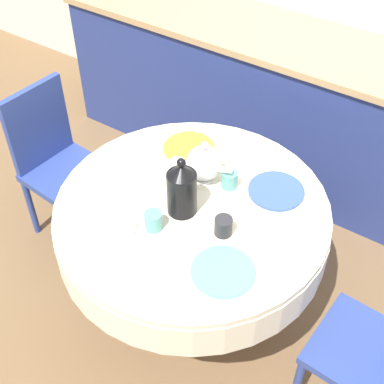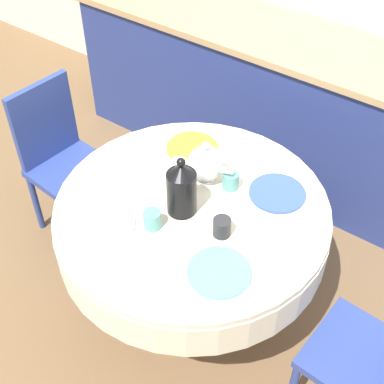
{
  "view_description": "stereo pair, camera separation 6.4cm",
  "coord_description": "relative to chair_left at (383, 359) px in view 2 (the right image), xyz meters",
  "views": [
    {
      "loc": [
        0.91,
        -1.37,
        2.41
      ],
      "look_at": [
        0.0,
        0.0,
        0.83
      ],
      "focal_mm": 50.0,
      "sensor_mm": 36.0,
      "label": 1
    },
    {
      "loc": [
        0.96,
        -1.34,
        2.41
      ],
      "look_at": [
        0.0,
        0.0,
        0.83
      ],
      "focal_mm": 50.0,
      "sensor_mm": 36.0,
      "label": 2
    }
  ],
  "objects": [
    {
      "name": "ground_plane",
      "position": [
        -0.95,
        0.06,
        -0.51
      ],
      "size": [
        12.0,
        12.0,
        0.0
      ],
      "primitive_type": "plane",
      "color": "brown"
    },
    {
      "name": "kitchen_counter",
      "position": [
        -0.95,
        1.32,
        -0.03
      ],
      "size": [
        3.24,
        0.64,
        0.95
      ],
      "color": "navy",
      "rests_on": "ground_plane"
    },
    {
      "name": "dining_table",
      "position": [
        -0.95,
        0.06,
        0.11
      ],
      "size": [
        1.23,
        1.23,
        0.75
      ],
      "color": "brown",
      "rests_on": "ground_plane"
    },
    {
      "name": "chair_left",
      "position": [
        0.0,
        0.0,
        0.0
      ],
      "size": [
        0.42,
        0.42,
        0.92
      ],
      "rotation": [
        0.0,
        0.0,
        1.51
      ],
      "color": "#2D428E",
      "rests_on": "ground_plane"
    },
    {
      "name": "chair_right",
      "position": [
        -1.91,
        0.14,
        0.0
      ],
      "size": [
        0.43,
        0.43,
        0.92
      ],
      "rotation": [
        0.0,
        0.0,
        -1.66
      ],
      "color": "#2D428E",
      "rests_on": "ground_plane"
    },
    {
      "name": "plate_near_left",
      "position": [
        -1.18,
        -0.26,
        0.24
      ],
      "size": [
        0.25,
        0.25,
        0.01
      ],
      "primitive_type": "cylinder",
      "color": "white",
      "rests_on": "dining_table"
    },
    {
      "name": "cup_near_left",
      "position": [
        -1.01,
        -0.14,
        0.28
      ],
      "size": [
        0.08,
        0.08,
        0.08
      ],
      "primitive_type": "cylinder",
      "color": "#5BA39E",
      "rests_on": "dining_table"
    },
    {
      "name": "plate_near_right",
      "position": [
        -0.65,
        -0.18,
        0.24
      ],
      "size": [
        0.25,
        0.25,
        0.01
      ],
      "primitive_type": "cylinder",
      "color": "#60BCB7",
      "rests_on": "dining_table"
    },
    {
      "name": "cup_near_right",
      "position": [
        -0.76,
        -0.01,
        0.28
      ],
      "size": [
        0.08,
        0.08,
        0.08
      ],
      "primitive_type": "cylinder",
      "color": "#28282D",
      "rests_on": "dining_table"
    },
    {
      "name": "plate_far_left",
      "position": [
        -1.18,
        0.37,
        0.24
      ],
      "size": [
        0.25,
        0.25,
        0.01
      ],
      "primitive_type": "cylinder",
      "color": "yellow",
      "rests_on": "dining_table"
    },
    {
      "name": "cup_far_left",
      "position": [
        -1.12,
        0.19,
        0.28
      ],
      "size": [
        0.08,
        0.08,
        0.08
      ],
      "primitive_type": "cylinder",
      "color": "white",
      "rests_on": "dining_table"
    },
    {
      "name": "plate_far_right",
      "position": [
        -0.69,
        0.34,
        0.24
      ],
      "size": [
        0.25,
        0.25,
        0.01
      ],
      "primitive_type": "cylinder",
      "color": "#3856AD",
      "rests_on": "dining_table"
    },
    {
      "name": "cup_far_right",
      "position": [
        -0.88,
        0.25,
        0.28
      ],
      "size": [
        0.08,
        0.08,
        0.08
      ],
      "primitive_type": "cylinder",
      "color": "#5BA39E",
      "rests_on": "dining_table"
    },
    {
      "name": "coffee_carafe",
      "position": [
        -0.97,
        0.01,
        0.36
      ],
      "size": [
        0.13,
        0.13,
        0.29
      ],
      "color": "black",
      "rests_on": "dining_table"
    },
    {
      "name": "teapot",
      "position": [
        -1.0,
        0.23,
        0.33
      ],
      "size": [
        0.23,
        0.16,
        0.21
      ],
      "color": "white",
      "rests_on": "dining_table"
    }
  ]
}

